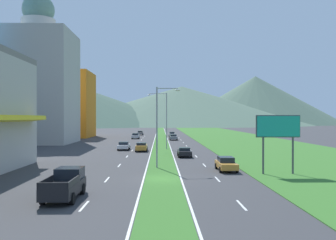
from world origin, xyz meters
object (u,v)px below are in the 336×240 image
car_0 (141,147)px  car_2 (172,134)px  car_6 (136,136)px  car_7 (124,146)px  street_lamp_mid (165,117)px  car_5 (173,137)px  billboard_roadside (278,130)px  street_lamp_near (159,122)px  car_1 (140,133)px  pickup_truck_0 (65,184)px  car_3 (226,164)px  car_4 (184,152)px

car_0 → car_2: 47.12m
car_6 → car_7: size_ratio=1.10×
street_lamp_mid → car_7: (-7.25, -1.32, -5.16)m
car_0 → car_5: (6.59, 31.06, -0.02)m
billboard_roadside → car_5: size_ratio=1.35×
car_0 → car_7: (-3.27, 2.68, -0.03)m
street_lamp_near → car_2: (3.56, 67.34, -4.52)m
car_1 → pickup_truck_0: (-0.00, -94.89, 0.26)m
street_lamp_mid → car_3: 28.09m
car_1 → car_3: car_3 is taller
car_3 → car_5: (-3.73, 53.94, 0.00)m
billboard_roadside → car_3: billboard_roadside is taller
car_5 → car_7: size_ratio=1.03×
car_3 → car_6: car_6 is taller
billboard_roadside → car_2: 72.81m
car_3 → car_4: (-3.56, 14.05, -0.05)m
car_0 → car_2: car_2 is taller
car_1 → street_lamp_near: bearing=-175.2°
car_4 → car_6: bearing=-167.4°
car_0 → billboard_roadside: bearing=-149.5°
street_lamp_mid → car_6: street_lamp_mid is taller
street_lamp_mid → car_3: (6.33, -26.88, -5.15)m
street_lamp_mid → car_0: 7.63m
street_lamp_near → car_1: street_lamp_near is taller
street_lamp_mid → car_4: 14.12m
pickup_truck_0 → billboard_roadside: bearing=-60.9°
car_2 → car_6: 13.95m
car_0 → car_4: 11.11m
car_6 → car_7: bearing=-179.5°
car_3 → car_7: bearing=-152.0°
car_6 → car_7: 34.51m
car_7 → pickup_truck_0: size_ratio=0.80×
car_7 → car_2: bearing=-12.8°
billboard_roadside → car_6: billboard_roadside is taller
car_7 → car_5: bearing=-19.1°
car_1 → car_2: car_2 is taller
street_lamp_mid → car_4: size_ratio=2.42×
car_4 → car_6: (-10.32, 46.02, 0.07)m
street_lamp_mid → car_6: (-7.55, 33.19, -5.13)m
car_3 → car_5: 54.07m
street_lamp_near → car_3: size_ratio=1.98×
car_1 → car_4: 68.58m
car_0 → car_6: 37.36m
car_4 → car_6: size_ratio=0.90×
car_4 → car_5: 39.89m
street_lamp_near → car_0: bearing=98.6°
street_lamp_near → street_lamp_mid: bearing=88.0°
car_4 → car_1: bearing=-171.4°
billboard_roadside → car_4: billboard_roadside is taller
car_7 → pickup_truck_0: pickup_truck_0 is taller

